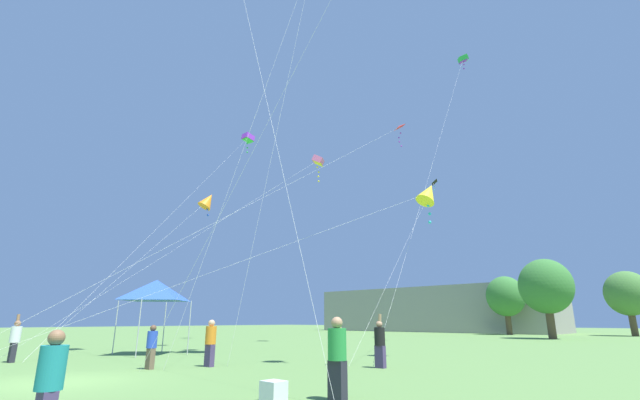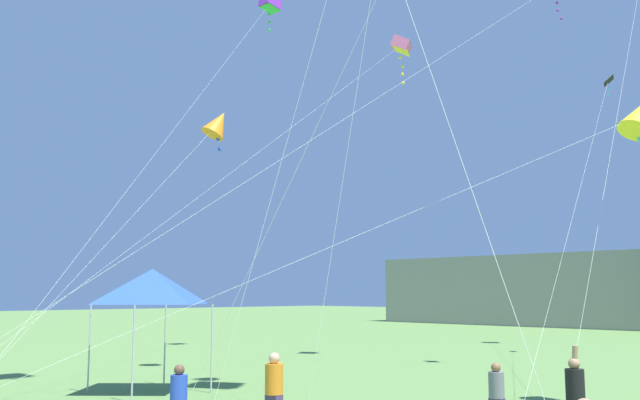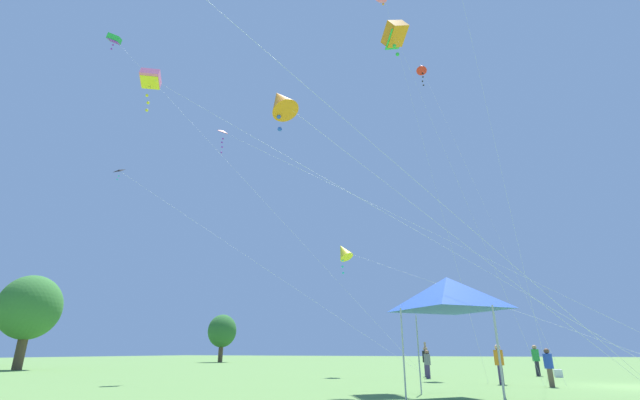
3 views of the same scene
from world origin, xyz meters
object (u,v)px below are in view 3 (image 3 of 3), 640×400
at_px(person_grey_shirt, 427,363).
at_px(kite_black_delta_3, 125,175).
at_px(person_blue_shirt, 549,366).
at_px(kite_red_diamond_7, 422,68).
at_px(festival_tent, 448,294).
at_px(kite_orange_box_1, 395,34).
at_px(kite_orange_diamond_4, 281,102).
at_px(person_green_shirt, 536,359).
at_px(kite_pink_box_8, 151,79).
at_px(kite_green_box_6, 115,40).
at_px(kite_red_delta_10, 227,134).
at_px(person_orange_shirt, 499,363).
at_px(person_black_shirt, 426,360).
at_px(cooler_box, 558,373).
at_px(kite_yellow_diamond_0, 344,252).

distance_m(person_grey_shirt, kite_black_delta_3, 23.02).
relative_size(person_blue_shirt, kite_red_diamond_7, 0.06).
relative_size(festival_tent, kite_red_diamond_7, 0.14).
xyz_separation_m(kite_orange_box_1, kite_orange_diamond_4, (-12.79, 1.97, -12.52)).
relative_size(person_green_shirt, kite_orange_diamond_4, 0.16).
xyz_separation_m(person_grey_shirt, kite_orange_diamond_4, (-13.95, 2.26, 8.96)).
xyz_separation_m(kite_orange_box_1, kite_pink_box_8, (-10.50, 10.73, -7.74)).
height_order(kite_orange_box_1, kite_red_diamond_7, kite_red_diamond_7).
bearing_deg(person_blue_shirt, kite_orange_box_1, 69.34).
bearing_deg(kite_green_box_6, person_blue_shirt, -90.34).
height_order(festival_tent, kite_black_delta_3, kite_black_delta_3).
xyz_separation_m(person_grey_shirt, kite_red_delta_10, (-4.15, 11.51, 14.39)).
bearing_deg(person_orange_shirt, kite_orange_box_1, -149.99).
distance_m(kite_orange_diamond_4, kite_pink_box_8, 10.24).
bearing_deg(kite_black_delta_3, person_blue_shirt, -86.97).
height_order(kite_green_box_6, kite_pink_box_8, kite_green_box_6).
distance_m(person_green_shirt, kite_pink_box_8, 27.18).
relative_size(kite_black_delta_3, kite_orange_diamond_4, 1.80).
bearing_deg(kite_green_box_6, person_grey_shirt, -80.89).
relative_size(festival_tent, person_blue_shirt, 2.47).
bearing_deg(kite_orange_box_1, person_black_shirt, 0.72).
distance_m(festival_tent, kite_red_delta_10, 19.52).
relative_size(festival_tent, kite_orange_box_1, 0.16).
xyz_separation_m(person_black_shirt, person_green_shirt, (3.19, -6.07, 0.02)).
distance_m(person_black_shirt, kite_pink_box_8, 21.85).
relative_size(person_black_shirt, kite_red_delta_10, 0.08).
relative_size(cooler_box, kite_yellow_diamond_0, 0.03).
xyz_separation_m(kite_orange_diamond_4, kite_pink_box_8, (2.29, 8.76, 4.78)).
bearing_deg(kite_red_delta_10, kite_orange_diamond_4, -136.65).
bearing_deg(person_orange_shirt, kite_orange_diamond_4, -61.39).
xyz_separation_m(person_blue_shirt, person_grey_shirt, (4.07, 5.66, -0.03)).
bearing_deg(person_green_shirt, person_orange_shirt, -81.07).
relative_size(person_green_shirt, kite_red_diamond_7, 0.07).
bearing_deg(kite_red_delta_10, kite_red_diamond_7, -44.62).
bearing_deg(kite_black_delta_3, person_grey_shirt, -74.06).
distance_m(person_black_shirt, kite_red_delta_10, 19.04).
xyz_separation_m(cooler_box, kite_yellow_diamond_0, (-2.45, 11.96, 7.58)).
relative_size(kite_red_diamond_7, kite_pink_box_8, 1.27).
distance_m(person_orange_shirt, kite_green_box_6, 38.46).
height_order(cooler_box, person_green_shirt, person_green_shirt).
xyz_separation_m(kite_orange_diamond_4, kite_red_diamond_7, (21.80, -2.59, 15.73)).
height_order(person_orange_shirt, kite_black_delta_3, kite_black_delta_3).
height_order(person_blue_shirt, kite_red_diamond_7, kite_red_diamond_7).
height_order(person_green_shirt, kite_green_box_6, kite_green_box_6).
bearing_deg(kite_orange_box_1, festival_tent, -163.70).
bearing_deg(kite_orange_box_1, person_green_shirt, -45.01).
bearing_deg(festival_tent, kite_yellow_diamond_0, 32.63).
bearing_deg(kite_green_box_6, person_orange_shirt, -88.73).
height_order(kite_yellow_diamond_0, kite_orange_diamond_4, kite_orange_diamond_4).
relative_size(person_orange_shirt, kite_black_delta_3, 0.09).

